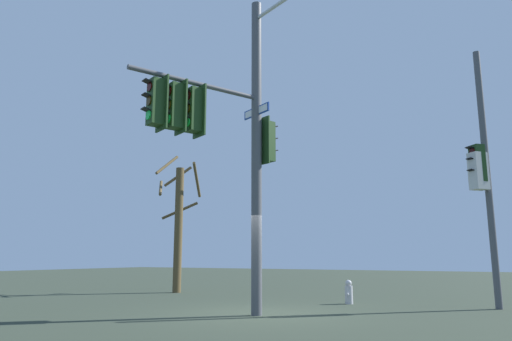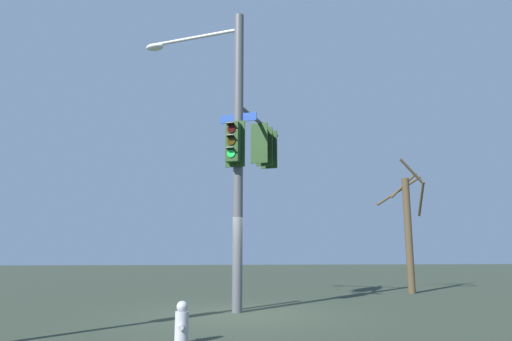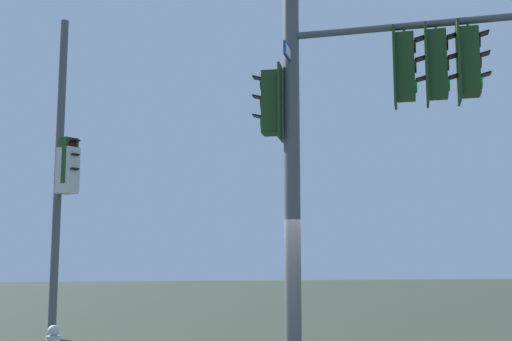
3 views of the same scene
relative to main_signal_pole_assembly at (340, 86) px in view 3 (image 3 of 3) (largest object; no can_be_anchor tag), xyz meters
The scene contains 2 objects.
main_signal_pole_assembly is the anchor object (origin of this frame).
secondary_pole_assembly 7.53m from the main_signal_pole_assembly, 46.50° to the right, with size 0.62×0.62×7.67m.
Camera 3 is at (2.19, 10.22, 1.89)m, focal length 44.48 mm.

